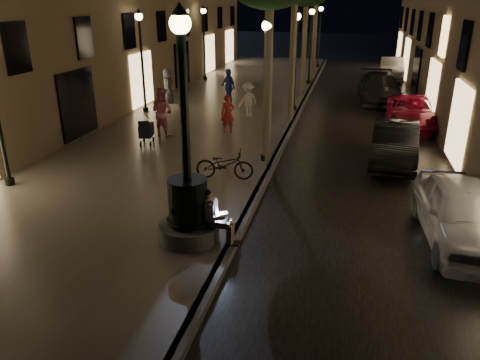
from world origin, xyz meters
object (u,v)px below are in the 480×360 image
(car_second, at_px, (395,144))
(pedestrian_dark, at_px, (168,86))
(lamp_left_b, at_px, (141,48))
(pedestrian_blue, at_px, (228,87))
(fountain_lamppost, at_px, (188,199))
(lamp_curb_d, at_px, (320,28))
(lamp_left_c, at_px, (204,33))
(lamp_curb_b, at_px, (296,47))
(car_rear, at_px, (380,88))
(lamp_curb_a, at_px, (267,72))
(car_fifth, at_px, (392,69))
(pedestrian_white, at_px, (248,100))
(bicycle, at_px, (225,164))
(stroller, at_px, (146,130))
(pedestrian_pink, at_px, (162,112))
(lamp_curb_c, at_px, (311,35))
(car_third, at_px, (412,112))
(seated_man_laptop, at_px, (214,214))
(pedestrian_red, at_px, (228,114))
(car_front, at_px, (462,213))

(car_second, bearing_deg, pedestrian_dark, 153.35)
(lamp_left_b, distance_m, pedestrian_blue, 4.84)
(fountain_lamppost, bearing_deg, lamp_curb_d, 88.66)
(lamp_left_c, bearing_deg, lamp_curb_b, -48.41)
(lamp_curb_b, relative_size, car_rear, 0.91)
(lamp_curb_a, bearing_deg, car_second, 16.43)
(lamp_curb_d, bearing_deg, car_fifth, -35.59)
(pedestrian_white, bearing_deg, bicycle, 47.43)
(car_second, bearing_deg, stroller, -171.88)
(lamp_curb_b, height_order, lamp_left_c, same)
(lamp_left_b, xyz_separation_m, car_rear, (11.42, 6.12, -2.47))
(lamp_curb_b, xyz_separation_m, pedestrian_pink, (-4.61, -5.88, -2.06))
(lamp_curb_d, relative_size, pedestrian_blue, 2.57)
(lamp_curb_a, relative_size, pedestrian_dark, 2.65)
(lamp_curb_a, distance_m, lamp_curb_c, 16.00)
(lamp_curb_c, distance_m, bicycle, 18.26)
(lamp_curb_b, height_order, car_third, lamp_curb_b)
(pedestrian_blue, relative_size, bicycle, 1.04)
(seated_man_laptop, bearing_deg, pedestrian_white, 98.64)
(pedestrian_red, height_order, pedestrian_pink, pedestrian_pink)
(lamp_curb_a, bearing_deg, seated_man_laptop, -90.85)
(lamp_curb_d, xyz_separation_m, car_front, (5.50, -28.29, -2.50))
(fountain_lamppost, height_order, car_second, fountain_lamppost)
(lamp_curb_d, height_order, car_fifth, lamp_curb_d)
(car_second, bearing_deg, car_rear, 95.30)
(fountain_lamppost, bearing_deg, pedestrian_white, 95.79)
(lamp_left_b, xyz_separation_m, bicycle, (6.20, -8.06, -2.56))
(car_third, xyz_separation_m, pedestrian_pink, (-10.11, -4.56, 0.50))
(pedestrian_red, bearing_deg, lamp_curb_b, 47.41)
(pedestrian_pink, relative_size, pedestrian_blue, 1.04)
(lamp_left_b, height_order, pedestrian_white, lamp_left_b)
(lamp_curb_b, bearing_deg, car_front, -65.90)
(fountain_lamppost, bearing_deg, car_third, 63.94)
(lamp_left_c, bearing_deg, pedestrian_red, -68.85)
(car_front, bearing_deg, lamp_curb_c, 101.80)
(seated_man_laptop, bearing_deg, lamp_left_c, 107.68)
(lamp_curb_a, distance_m, lamp_left_c, 17.50)
(car_rear, height_order, pedestrian_red, pedestrian_red)
(car_rear, bearing_deg, bicycle, -114.17)
(seated_man_laptop, distance_m, car_fifth, 26.66)
(bicycle, bearing_deg, lamp_curb_d, -8.11)
(stroller, distance_m, car_rear, 14.50)
(car_front, relative_size, pedestrian_blue, 2.32)
(lamp_curb_b, bearing_deg, car_fifth, 65.49)
(fountain_lamppost, relative_size, seated_man_laptop, 4.00)
(lamp_curb_b, distance_m, car_front, 13.70)
(pedestrian_white, distance_m, pedestrian_blue, 2.84)
(fountain_lamppost, distance_m, lamp_left_b, 13.75)
(lamp_left_c, distance_m, car_fifth, 13.47)
(car_fifth, height_order, pedestrian_blue, pedestrian_blue)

